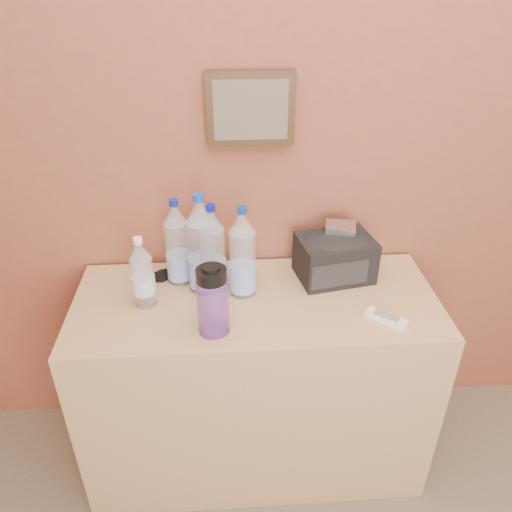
# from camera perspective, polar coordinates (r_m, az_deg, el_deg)

# --- Properties ---
(picture_frame) EXTENTS (0.30, 0.03, 0.25)m
(picture_frame) POSITION_cam_1_polar(r_m,az_deg,el_deg) (1.74, -0.62, 16.42)
(picture_frame) COLOR #382311
(picture_frame) RESTS_ON room_shell
(dresser) EXTENTS (1.29, 0.54, 0.80)m
(dresser) POSITION_cam_1_polar(r_m,az_deg,el_deg) (2.03, -0.00, -14.18)
(dresser) COLOR tan
(dresser) RESTS_ON ground
(pet_large_a) EXTENTS (0.09, 0.09, 0.33)m
(pet_large_a) POSITION_cam_1_polar(r_m,az_deg,el_deg) (1.76, -4.98, 0.42)
(pet_large_a) COLOR silver
(pet_large_a) RESTS_ON dresser
(pet_large_b) EXTENTS (0.09, 0.09, 0.33)m
(pet_large_b) POSITION_cam_1_polar(r_m,az_deg,el_deg) (1.81, -8.95, 1.11)
(pet_large_b) COLOR silver
(pet_large_b) RESTS_ON dresser
(pet_large_c) EXTENTS (0.10, 0.10, 0.37)m
(pet_large_c) POSITION_cam_1_polar(r_m,az_deg,el_deg) (1.74, -6.20, 0.82)
(pet_large_c) COLOR white
(pet_large_c) RESTS_ON dresser
(pet_large_d) EXTENTS (0.09, 0.09, 0.34)m
(pet_large_d) POSITION_cam_1_polar(r_m,az_deg,el_deg) (1.72, -1.54, -0.05)
(pet_large_d) COLOR white
(pet_large_d) RESTS_ON dresser
(pet_small) EXTENTS (0.07, 0.07, 0.26)m
(pet_small) POSITION_cam_1_polar(r_m,az_deg,el_deg) (1.72, -12.82, -2.22)
(pet_small) COLOR white
(pet_small) RESTS_ON dresser
(nalgene_bottle) EXTENTS (0.10, 0.10, 0.24)m
(nalgene_bottle) POSITION_cam_1_polar(r_m,az_deg,el_deg) (1.56, -4.98, -5.05)
(nalgene_bottle) COLOR purple
(nalgene_bottle) RESTS_ON dresser
(sunglasses) EXTENTS (0.14, 0.11, 0.03)m
(sunglasses) POSITION_cam_1_polar(r_m,az_deg,el_deg) (1.90, -9.95, -1.91)
(sunglasses) COLOR black
(sunglasses) RESTS_ON dresser
(ac_remote) EXTENTS (0.13, 0.12, 0.02)m
(ac_remote) POSITION_cam_1_polar(r_m,az_deg,el_deg) (1.72, 14.66, -6.90)
(ac_remote) COLOR beige
(ac_remote) RESTS_ON dresser
(toiletry_bag) EXTENTS (0.30, 0.24, 0.18)m
(toiletry_bag) POSITION_cam_1_polar(r_m,az_deg,el_deg) (1.86, 9.01, 0.07)
(toiletry_bag) COLOR #242428
(toiletry_bag) RESTS_ON dresser
(foil_packet) EXTENTS (0.12, 0.11, 0.02)m
(foil_packet) POSITION_cam_1_polar(r_m,az_deg,el_deg) (1.84, 9.63, 3.26)
(foil_packet) COLOR silver
(foil_packet) RESTS_ON toiletry_bag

